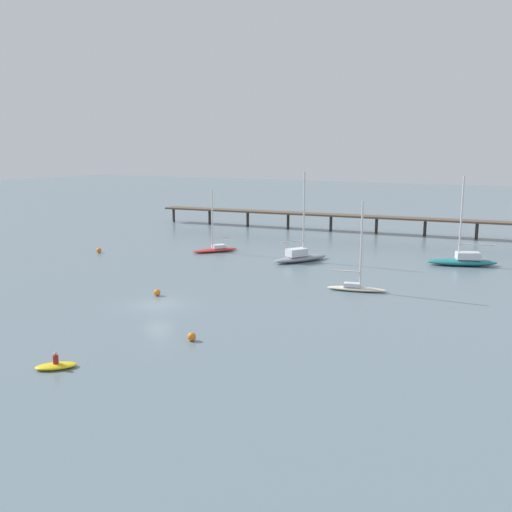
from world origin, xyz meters
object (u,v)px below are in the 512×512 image
sailboat_teal (463,260)px  mooring_buoy_near (192,337)px  sailboat_red (215,248)px  mooring_buoy_inner (157,292)px  dinghy_yellow (56,365)px  mooring_buoy_far (99,250)px  sailboat_cream (356,285)px  sailboat_gray (300,256)px  pier (444,215)px

sailboat_teal → mooring_buoy_near: 41.42m
sailboat_red → mooring_buoy_inner: (8.22, -23.15, -0.20)m
dinghy_yellow → mooring_buoy_inner: size_ratio=4.15×
mooring_buoy_far → mooring_buoy_near: mooring_buoy_far is taller
sailboat_red → sailboat_cream: bearing=-25.5°
sailboat_gray → dinghy_yellow: sailboat_gray is taller
sailboat_red → sailboat_gray: size_ratio=0.75×
sailboat_gray → mooring_buoy_far: (-26.93, -7.97, -0.39)m
pier → mooring_buoy_near: 62.24m
sailboat_red → mooring_buoy_far: sailboat_red is taller
sailboat_cream → mooring_buoy_inner: 20.00m
sailboat_red → mooring_buoy_near: size_ratio=13.30×
sailboat_cream → sailboat_gray: size_ratio=0.80×
sailboat_gray → mooring_buoy_inner: sailboat_gray is taller
sailboat_teal → pier: bearing=106.7°
pier → dinghy_yellow: pier is taller
sailboat_red → mooring_buoy_far: size_ratio=12.48×
pier → sailboat_gray: size_ratio=6.48×
sailboat_teal → sailboat_gray: 20.17m
pier → sailboat_cream: sailboat_cream is taller
sailboat_gray → sailboat_cream: bearing=-44.4°
sailboat_teal → dinghy_yellow: bearing=-110.2°
sailboat_teal → sailboat_red: bearing=-167.8°
dinghy_yellow → mooring_buoy_inner: 19.06m
pier → sailboat_teal: sailboat_teal is taller
sailboat_teal → sailboat_red: 32.72m
sailboat_red → dinghy_yellow: (14.33, -41.21, -0.31)m
mooring_buoy_near → mooring_buoy_inner: bearing=139.2°
sailboat_gray → mooring_buoy_far: sailboat_gray is taller
sailboat_teal → mooring_buoy_near: bearing=-108.3°
pier → sailboat_red: (-25.24, -29.42, -3.12)m
dinghy_yellow → pier: bearing=81.2°
sailboat_red → mooring_buoy_far: (-13.67, -8.57, -0.18)m
sailboat_cream → dinghy_yellow: (-10.36, -29.41, -0.42)m
pier → mooring_buoy_inner: bearing=-107.9°
sailboat_red → mooring_buoy_inner: 24.57m
dinghy_yellow → sailboat_red: bearing=109.2°
sailboat_red → mooring_buoy_near: bearing=-59.7°
sailboat_cream → sailboat_gray: (-11.43, 11.20, 0.11)m
pier → sailboat_red: size_ratio=8.61×
sailboat_gray → mooring_buoy_inner: bearing=-102.6°
mooring_buoy_far → sailboat_teal: bearing=18.7°
mooring_buoy_far → mooring_buoy_inner: size_ratio=1.04×
mooring_buoy_near → pier: bearing=84.2°
sailboat_cream → dinghy_yellow: size_ratio=3.34×
mooring_buoy_inner → sailboat_cream: bearing=34.6°
mooring_buoy_far → mooring_buoy_inner: bearing=-33.7°
mooring_buoy_inner → mooring_buoy_near: 14.17m
pier → sailboat_gray: bearing=-111.8°
sailboat_red → dinghy_yellow: sailboat_red is taller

